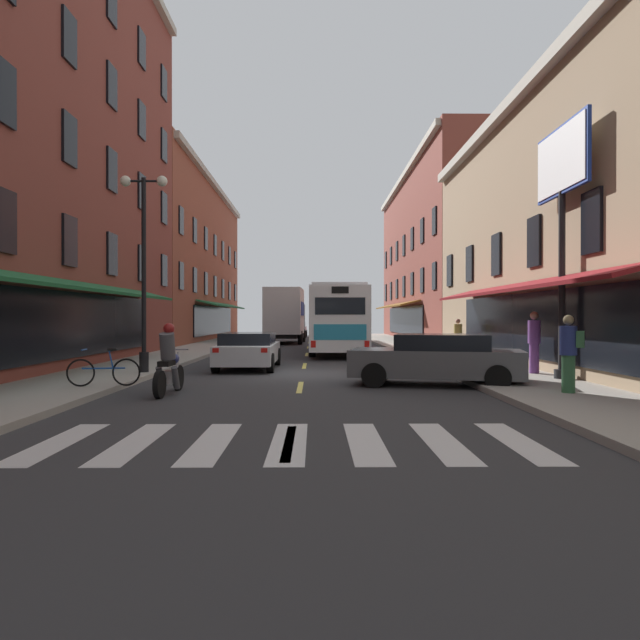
% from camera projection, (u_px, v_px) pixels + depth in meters
% --- Properties ---
extents(ground_plane, '(34.80, 80.00, 0.10)m').
position_uv_depth(ground_plane, '(303.00, 375.00, 18.28)').
color(ground_plane, '#333335').
extents(lane_centre_dashes, '(0.14, 73.90, 0.01)m').
position_uv_depth(lane_centre_dashes, '(303.00, 374.00, 18.03)').
color(lane_centre_dashes, '#DBCC4C').
rests_on(lane_centre_dashes, ground).
extents(crosswalk_near, '(7.10, 2.80, 0.01)m').
position_uv_depth(crosswalk_near, '(289.00, 442.00, 8.28)').
color(crosswalk_near, silver).
rests_on(crosswalk_near, ground).
extents(sidewalk_left, '(3.00, 80.00, 0.14)m').
position_uv_depth(sidewalk_left, '(116.00, 372.00, 18.22)').
color(sidewalk_left, '#A39E93').
rests_on(sidewalk_left, ground).
extents(sidewalk_right, '(3.00, 80.00, 0.14)m').
position_uv_depth(sidewalk_right, '(488.00, 371.00, 18.33)').
color(sidewalk_right, '#A39E93').
rests_on(sidewalk_right, ground).
extents(billboard_sign, '(0.40, 3.12, 6.82)m').
position_uv_depth(billboard_sign, '(562.00, 184.00, 15.54)').
color(billboard_sign, black).
rests_on(billboard_sign, sidewalk_right).
extents(transit_bus, '(2.75, 12.34, 3.27)m').
position_uv_depth(transit_bus, '(336.00, 319.00, 29.70)').
color(transit_bus, white).
rests_on(transit_bus, ground).
extents(box_truck, '(2.65, 7.02, 3.72)m').
position_uv_depth(box_truck, '(286.00, 315.00, 39.66)').
color(box_truck, black).
rests_on(box_truck, ground).
extents(sedan_near, '(2.02, 4.65, 1.39)m').
position_uv_depth(sedan_near, '(296.00, 329.00, 51.47)').
color(sedan_near, maroon).
rests_on(sedan_near, ground).
extents(sedan_mid, '(4.72, 2.81, 1.35)m').
position_uv_depth(sedan_mid, '(437.00, 359.00, 15.16)').
color(sedan_mid, '#515154').
rests_on(sedan_mid, ground).
extents(sedan_far, '(2.03, 4.37, 1.26)m').
position_uv_depth(sedan_far, '(249.00, 350.00, 20.01)').
color(sedan_far, silver).
rests_on(sedan_far, ground).
extents(motorcycle_rider, '(0.62, 2.07, 1.66)m').
position_uv_depth(motorcycle_rider, '(169.00, 364.00, 13.38)').
color(motorcycle_rider, black).
rests_on(motorcycle_rider, ground).
extents(bicycle_near, '(1.70, 0.48, 0.91)m').
position_uv_depth(bicycle_near, '(104.00, 371.00, 13.82)').
color(bicycle_near, black).
rests_on(bicycle_near, sidewalk_left).
extents(pedestrian_near, '(0.52, 0.45, 1.71)m').
position_uv_depth(pedestrian_near, '(569.00, 352.00, 12.63)').
color(pedestrian_near, '#33663F').
rests_on(pedestrian_near, sidewalk_right).
extents(pedestrian_mid, '(0.36, 0.36, 1.82)m').
position_uv_depth(pedestrian_mid, '(534.00, 341.00, 17.02)').
color(pedestrian_mid, '#66387F').
rests_on(pedestrian_mid, sidewalk_right).
extents(pedestrian_far, '(0.36, 0.36, 1.59)m').
position_uv_depth(pedestrian_far, '(458.00, 337.00, 25.28)').
color(pedestrian_far, '#33663F').
rests_on(pedestrian_far, sidewalk_right).
extents(street_lamp_twin, '(1.42, 0.32, 5.93)m').
position_uv_depth(street_lamp_twin, '(144.00, 264.00, 17.41)').
color(street_lamp_twin, black).
rests_on(street_lamp_twin, sidewalk_left).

